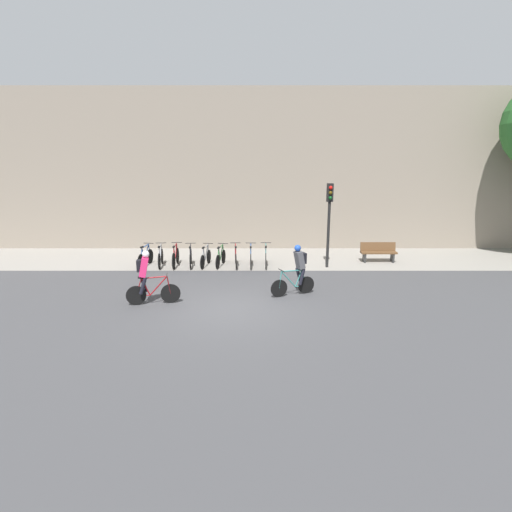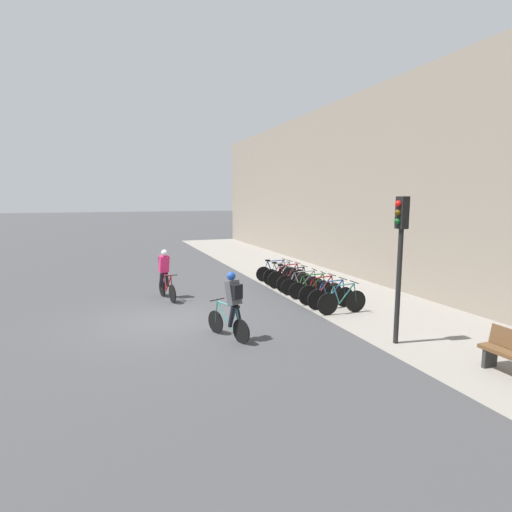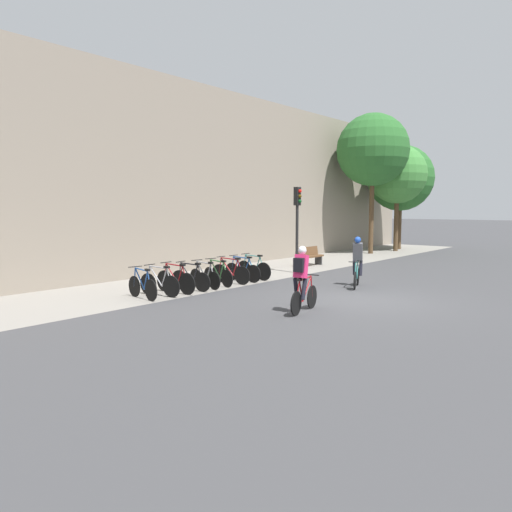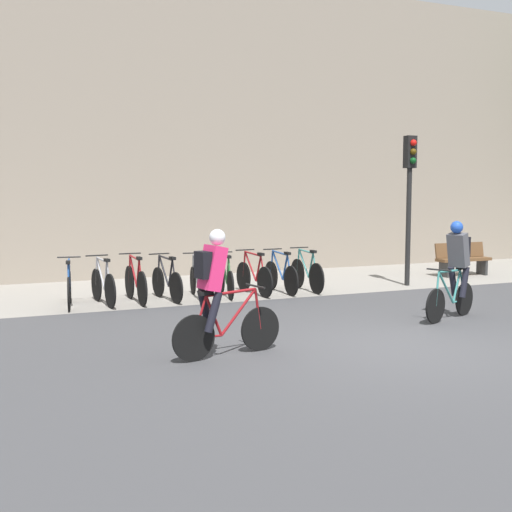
% 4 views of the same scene
% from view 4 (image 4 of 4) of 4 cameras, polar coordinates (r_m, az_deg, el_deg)
% --- Properties ---
extents(ground, '(200.00, 200.00, 0.00)m').
position_cam_4_polar(ground, '(9.69, 12.61, -7.85)').
color(ground, '#3D3D3F').
extents(kerb_strip, '(44.00, 4.50, 0.01)m').
position_cam_4_polar(kerb_strip, '(15.58, -1.96, -2.61)').
color(kerb_strip, gray).
rests_on(kerb_strip, ground).
extents(building_facade, '(44.00, 0.60, 8.07)m').
position_cam_4_polar(building_facade, '(17.92, -4.98, 11.37)').
color(building_facade, gray).
rests_on(building_facade, ground).
extents(cyclist_pink, '(1.68, 0.56, 1.76)m').
position_cam_4_polar(cyclist_pink, '(8.66, -3.54, -2.96)').
color(cyclist_pink, black).
rests_on(cyclist_pink, ground).
extents(cyclist_grey, '(1.53, 0.71, 1.74)m').
position_cam_4_polar(cyclist_grey, '(11.96, 17.38, -0.82)').
color(cyclist_grey, black).
rests_on(cyclist_grey, ground).
extents(parked_bike_0, '(0.46, 1.62, 0.96)m').
position_cam_4_polar(parked_bike_0, '(13.12, -16.27, -2.67)').
color(parked_bike_0, black).
rests_on(parked_bike_0, ground).
extents(parked_bike_1, '(0.46, 1.65, 0.97)m').
position_cam_4_polar(parked_bike_1, '(13.21, -13.44, -2.51)').
color(parked_bike_1, black).
rests_on(parked_bike_1, ground).
extents(parked_bike_2, '(0.46, 1.74, 0.99)m').
position_cam_4_polar(parked_bike_2, '(13.33, -10.66, -2.34)').
color(parked_bike_2, black).
rests_on(parked_bike_2, ground).
extents(parked_bike_3, '(0.46, 1.63, 0.96)m').
position_cam_4_polar(parked_bike_3, '(13.48, -7.93, -2.29)').
color(parked_bike_3, black).
rests_on(parked_bike_3, ground).
extents(parked_bike_4, '(0.46, 1.67, 0.94)m').
position_cam_4_polar(parked_bike_4, '(13.66, -5.27, -2.18)').
color(parked_bike_4, black).
rests_on(parked_bike_4, ground).
extents(parked_bike_5, '(0.46, 1.63, 0.94)m').
position_cam_4_polar(parked_bike_5, '(13.88, -2.69, -2.05)').
color(parked_bike_5, black).
rests_on(parked_bike_5, ground).
extents(parked_bike_6, '(0.46, 1.72, 0.97)m').
position_cam_4_polar(parked_bike_6, '(14.11, -0.19, -1.84)').
color(parked_bike_6, black).
rests_on(parked_bike_6, ground).
extents(parked_bike_7, '(0.46, 1.71, 0.97)m').
position_cam_4_polar(parked_bike_7, '(14.38, 2.22, -1.72)').
color(parked_bike_7, black).
rests_on(parked_bike_7, ground).
extents(parked_bike_8, '(0.46, 1.68, 0.98)m').
position_cam_4_polar(parked_bike_8, '(14.66, 4.54, -1.55)').
color(parked_bike_8, black).
rests_on(parked_bike_8, ground).
extents(traffic_light_pole, '(0.26, 0.30, 3.58)m').
position_cam_4_polar(traffic_light_pole, '(15.81, 13.50, 6.38)').
color(traffic_light_pole, black).
rests_on(traffic_light_pole, ground).
extents(bench, '(1.60, 0.44, 0.89)m').
position_cam_4_polar(bench, '(18.20, 17.88, -0.22)').
color(bench, brown).
rests_on(bench, ground).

